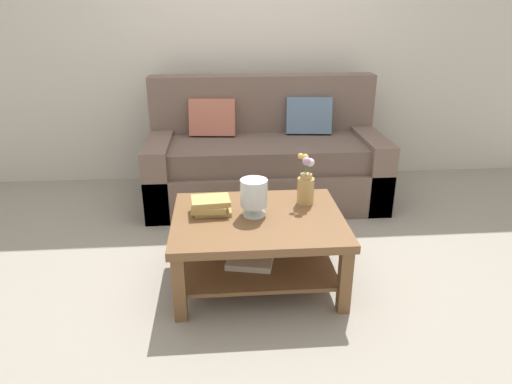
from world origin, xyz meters
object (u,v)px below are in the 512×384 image
book_stack_main (211,206)px  glass_hurricane_vase (254,194)px  flower_pitcher (306,185)px  couch (265,160)px  coffee_table (258,235)px

book_stack_main → glass_hurricane_vase: bearing=-10.8°
book_stack_main → flower_pitcher: flower_pitcher is taller
couch → glass_hurricane_vase: size_ratio=8.78×
flower_pitcher → book_stack_main: bearing=-170.6°
couch → flower_pitcher: size_ratio=6.01×
book_stack_main → flower_pitcher: size_ratio=0.74×
glass_hurricane_vase → flower_pitcher: (0.34, 0.15, -0.01)m
couch → flower_pitcher: 1.20m
coffee_table → book_stack_main: book_stack_main is taller
flower_pitcher → glass_hurricane_vase: bearing=-156.3°
flower_pitcher → coffee_table: bearing=-151.1°
couch → flower_pitcher: (0.14, -1.17, 0.22)m
couch → flower_pitcher: bearing=-83.0°
couch → coffee_table: bearing=-97.5°
coffee_table → glass_hurricane_vase: glass_hurricane_vase is taller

